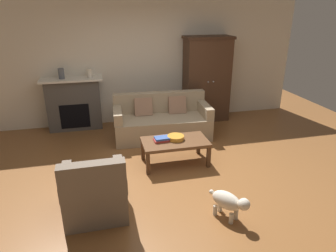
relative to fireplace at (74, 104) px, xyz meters
name	(u,v)px	position (x,y,z in m)	size (l,w,h in m)	color
ground_plane	(170,171)	(1.55, -2.30, -0.57)	(9.60, 9.60, 0.00)	brown
back_wall	(143,60)	(1.55, 0.25, 0.83)	(7.20, 0.10, 2.80)	silver
fireplace	(74,104)	(0.00, 0.00, 0.00)	(1.26, 0.48, 1.12)	#4C4947
armoire	(206,79)	(2.95, -0.08, 0.39)	(1.06, 0.57, 1.91)	#472D1E
couch	(162,122)	(1.73, -0.85, -0.25)	(1.96, 0.94, 0.86)	tan
coffee_table	(175,144)	(1.70, -2.03, -0.20)	(1.10, 0.60, 0.42)	brown
fruit_bowl	(176,138)	(1.72, -1.99, -0.11)	(0.28, 0.28, 0.07)	orange
book_stack	(162,139)	(1.48, -1.99, -0.12)	(0.27, 0.19, 0.07)	#B73833
mantel_vase_slate	(61,74)	(-0.18, -0.02, 0.66)	(0.12, 0.12, 0.22)	#565B66
mantel_vase_cream	(90,73)	(0.38, -0.02, 0.64)	(0.12, 0.12, 0.19)	beige
armchair_near_left	(95,193)	(0.37, -3.12, -0.25)	(0.78, 0.78, 0.88)	#756656
dog	(229,202)	(1.99, -3.59, -0.32)	(0.40, 0.50, 0.39)	beige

